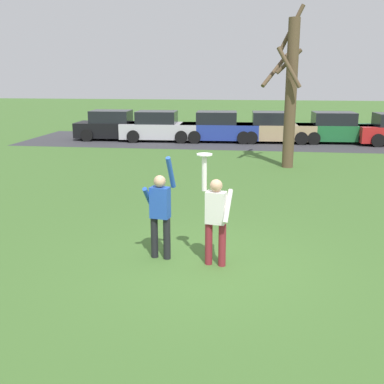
% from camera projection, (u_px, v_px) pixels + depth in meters
% --- Properties ---
extents(ground_plane, '(120.00, 120.00, 0.00)m').
position_uv_depth(ground_plane, '(206.00, 264.00, 8.82)').
color(ground_plane, '#426B2D').
extents(person_catcher, '(0.57, 0.49, 2.08)m').
position_uv_depth(person_catcher, '(216.00, 215.00, 8.57)').
color(person_catcher, maroon).
rests_on(person_catcher, ground_plane).
extents(person_defender, '(0.59, 0.50, 2.04)m').
position_uv_depth(person_defender, '(160.00, 210.00, 8.91)').
color(person_defender, black).
rests_on(person_defender, ground_plane).
extents(frisbee_disc, '(0.28, 0.28, 0.02)m').
position_uv_depth(frisbee_disc, '(204.00, 154.00, 8.37)').
color(frisbee_disc, white).
rests_on(frisbee_disc, person_catcher).
extents(parked_car_black, '(4.18, 2.19, 1.59)m').
position_uv_depth(parked_car_black, '(113.00, 126.00, 25.71)').
color(parked_car_black, black).
rests_on(parked_car_black, ground_plane).
extents(parked_car_silver, '(4.18, 2.19, 1.59)m').
position_uv_depth(parked_car_silver, '(159.00, 127.00, 25.23)').
color(parked_car_silver, '#BCBCC1').
rests_on(parked_car_silver, ground_plane).
extents(parked_car_blue, '(4.18, 2.19, 1.59)m').
position_uv_depth(parked_car_blue, '(219.00, 128.00, 24.95)').
color(parked_car_blue, '#233893').
rests_on(parked_car_blue, ground_plane).
extents(parked_car_tan, '(4.18, 2.19, 1.59)m').
position_uv_depth(parked_car_tan, '(274.00, 128.00, 24.71)').
color(parked_car_tan, tan).
rests_on(parked_car_tan, ground_plane).
extents(parked_car_green, '(4.18, 2.19, 1.59)m').
position_uv_depth(parked_car_green, '(335.00, 129.00, 24.54)').
color(parked_car_green, '#1E6633').
rests_on(parked_car_green, ground_plane).
extents(parking_strip, '(24.23, 6.40, 0.01)m').
position_uv_depth(parking_strip, '(249.00, 141.00, 25.10)').
color(parking_strip, '#38383D').
rests_on(parking_strip, ground_plane).
extents(bare_tree_tall, '(1.55, 1.78, 6.00)m').
position_uv_depth(bare_tree_tall, '(290.00, 90.00, 17.47)').
color(bare_tree_tall, brown).
rests_on(bare_tree_tall, ground_plane).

